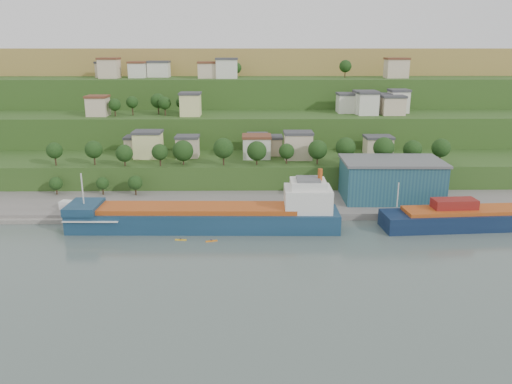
{
  "coord_description": "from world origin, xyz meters",
  "views": [
    {
      "loc": [
        -0.03,
        -121.78,
        48.37
      ],
      "look_at": [
        1.76,
        15.0,
        8.75
      ],
      "focal_mm": 35.0,
      "sensor_mm": 36.0,
      "label": 1
    }
  ],
  "objects_px": {
    "cargo_ship_far": "(496,218)",
    "cargo_ship_near": "(213,218)",
    "caravan": "(72,206)",
    "warehouse": "(391,179)"
  },
  "relations": [
    {
      "from": "cargo_ship_near",
      "to": "caravan",
      "type": "relative_size",
      "value": 10.8
    },
    {
      "from": "warehouse",
      "to": "caravan",
      "type": "height_order",
      "value": "warehouse"
    },
    {
      "from": "cargo_ship_near",
      "to": "warehouse",
      "type": "bearing_deg",
      "value": 21.98
    },
    {
      "from": "cargo_ship_far",
      "to": "cargo_ship_near",
      "type": "bearing_deg",
      "value": 176.13
    },
    {
      "from": "cargo_ship_near",
      "to": "caravan",
      "type": "distance_m",
      "value": 44.59
    },
    {
      "from": "cargo_ship_near",
      "to": "cargo_ship_far",
      "type": "distance_m",
      "value": 79.22
    },
    {
      "from": "caravan",
      "to": "cargo_ship_far",
      "type": "bearing_deg",
      "value": 7.05
    },
    {
      "from": "cargo_ship_near",
      "to": "warehouse",
      "type": "distance_m",
      "value": 58.97
    },
    {
      "from": "warehouse",
      "to": "caravan",
      "type": "relative_size",
      "value": 4.56
    },
    {
      "from": "cargo_ship_far",
      "to": "caravan",
      "type": "height_order",
      "value": "cargo_ship_far"
    },
    {
      "from": "cargo_ship_far",
      "to": "caravan",
      "type": "bearing_deg",
      "value": 170.6
    },
    {
      "from": "cargo_ship_far",
      "to": "warehouse",
      "type": "height_order",
      "value": "warehouse"
    },
    {
      "from": "cargo_ship_near",
      "to": "warehouse",
      "type": "height_order",
      "value": "cargo_ship_near"
    },
    {
      "from": "cargo_ship_far",
      "to": "warehouse",
      "type": "xyz_separation_m",
      "value": [
        -24.36,
        20.8,
        5.87
      ]
    },
    {
      "from": "cargo_ship_far",
      "to": "warehouse",
      "type": "relative_size",
      "value": 1.92
    }
  ]
}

